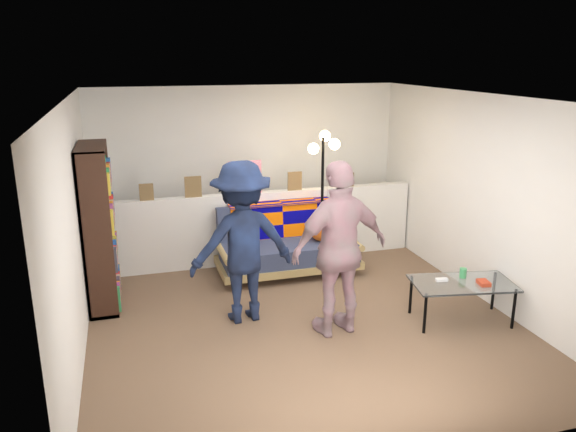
% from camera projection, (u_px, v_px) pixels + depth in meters
% --- Properties ---
extents(ground, '(5.00, 5.00, 0.00)m').
position_uv_depth(ground, '(298.00, 315.00, 6.30)').
color(ground, brown).
rests_on(ground, ground).
extents(room_shell, '(4.60, 5.05, 2.45)m').
position_uv_depth(room_shell, '(286.00, 161.00, 6.27)').
color(room_shell, silver).
rests_on(room_shell, ground).
extents(half_wall_ledge, '(4.45, 0.15, 1.00)m').
position_uv_depth(half_wall_ledge, '(260.00, 227.00, 7.82)').
color(half_wall_ledge, silver).
rests_on(half_wall_ledge, ground).
extents(ledge_decor, '(2.97, 0.02, 0.45)m').
position_uv_depth(ledge_decor, '(243.00, 181.00, 7.55)').
color(ledge_decor, brown).
rests_on(ledge_decor, half_wall_ledge).
extents(futon_sofa, '(1.86, 0.91, 0.80)m').
position_uv_depth(futon_sofa, '(288.00, 245.00, 7.48)').
color(futon_sofa, '#A3874F').
rests_on(futon_sofa, ground).
extents(bookshelf, '(0.31, 0.93, 1.87)m').
position_uv_depth(bookshelf, '(99.00, 232.00, 6.38)').
color(bookshelf, black).
rests_on(bookshelf, ground).
extents(coffee_table, '(1.17, 0.78, 0.56)m').
position_uv_depth(coffee_table, '(463.00, 285.00, 6.06)').
color(coffee_table, black).
rests_on(coffee_table, ground).
extents(floor_lamp, '(0.37, 0.35, 1.86)m').
position_uv_depth(floor_lamp, '(323.00, 172.00, 7.43)').
color(floor_lamp, black).
rests_on(floor_lamp, ground).
extents(person_left, '(1.20, 0.76, 1.77)m').
position_uv_depth(person_left, '(242.00, 242.00, 6.00)').
color(person_left, black).
rests_on(person_left, ground).
extents(person_right, '(1.13, 0.62, 1.83)m').
position_uv_depth(person_right, '(340.00, 249.00, 5.69)').
color(person_right, '#CA8394').
rests_on(person_right, ground).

